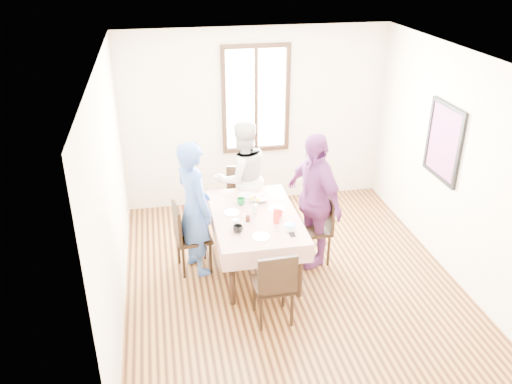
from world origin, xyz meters
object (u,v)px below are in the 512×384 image
Objects in this scene: chair_far at (242,201)px; chair_left at (193,237)px; chair_near at (273,284)px; person_far at (242,178)px; person_left at (193,208)px; person_right at (313,200)px; dining_table at (255,242)px; chair_right at (313,229)px.

chair_left is at bearing 57.16° from chair_far.
person_far reaches higher than chair_near.
person_left is at bearing 121.12° from chair_near.
person_right is at bearing -116.81° from person_left.
dining_table is 0.84× the size of person_right.
person_right is (0.74, 1.05, 0.42)m from chair_near.
chair_left and chair_far have the same top height.
chair_near is at bearing -54.63° from person_right.
dining_table is 0.85× the size of person_left.
person_left is 1.48m from person_right.
chair_right is 1.55m from person_left.
person_left reaches higher than dining_table.
chair_far is at bearing -103.69° from person_far.
person_left is (-0.74, -0.87, 0.40)m from chair_far.
person_far is (-0.76, 0.94, 0.37)m from chair_right.
chair_far is at bearing 132.05° from chair_left.
person_far is (0.00, 1.99, 0.37)m from chair_near.
chair_right is at bearing 3.46° from dining_table.
chair_far is (0.00, 1.01, 0.08)m from dining_table.
chair_left is at bearing 34.63° from person_far.
chair_near is 1.42m from person_left.
chair_far is (0.76, 0.87, 0.00)m from chair_left.
person_right reaches higher than chair_left.
chair_left and chair_right have the same top height.
chair_near is at bearing -170.44° from person_left.
person_right is at bearing 53.27° from chair_near.
person_left reaches higher than person_far.
chair_far is at bearing -162.09° from person_right.
chair_right is at bearing -116.76° from person_left.
chair_right is at bearing 115.11° from person_far.
person_far is (0.74, 0.85, -0.03)m from person_left.
dining_table is 0.89× the size of person_far.
chair_far reaches higher than dining_table.
person_right reaches higher than chair_far.
person_right is (-0.02, 0.00, 0.42)m from chair_right.
chair_far is 1.21m from person_left.
chair_right is 0.53× the size of person_left.
person_far is at bearing 88.30° from chair_near.
chair_far is at bearing 37.30° from chair_right.
chair_near is at bearing 26.66° from chair_left.
chair_right is 1.00× the size of chair_far.
person_far is (0.76, 0.85, 0.37)m from chair_left.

